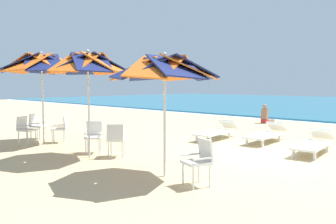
{
  "coord_description": "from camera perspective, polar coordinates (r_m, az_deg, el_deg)",
  "views": [
    {
      "loc": [
        4.22,
        -7.72,
        1.85
      ],
      "look_at": [
        -2.88,
        -0.25,
        1.0
      ],
      "focal_mm": 34.96,
      "sensor_mm": 36.0,
      "label": 1
    }
  ],
  "objects": [
    {
      "name": "ground_plane",
      "position": [
        8.99,
        14.67,
        -7.31
      ],
      "size": [
        80.0,
        80.0,
        0.0
      ],
      "primitive_type": "plane",
      "color": "#D3B784"
    },
    {
      "name": "beach_umbrella_0",
      "position": [
        6.53,
        -0.6,
        7.46
      ],
      "size": [
        2.22,
        2.22,
        2.5
      ],
      "color": "silver",
      "rests_on": "ground"
    },
    {
      "name": "plastic_chair_0",
      "position": [
        6.08,
        5.5,
        -8.15
      ],
      "size": [
        0.56,
        0.58,
        0.87
      ],
      "color": "white",
      "rests_on": "ground"
    },
    {
      "name": "beach_umbrella_1",
      "position": [
        8.52,
        -13.8,
        8.02
      ],
      "size": [
        2.17,
        2.17,
        2.74
      ],
      "color": "silver",
      "rests_on": "ground"
    },
    {
      "name": "plastic_chair_1",
      "position": [
        9.16,
        -12.82,
        -3.89
      ],
      "size": [
        0.63,
        0.63,
        0.87
      ],
      "color": "white",
      "rests_on": "ground"
    },
    {
      "name": "plastic_chair_2",
      "position": [
        8.48,
        -9.06,
        -4.52
      ],
      "size": [
        0.63,
        0.63,
        0.87
      ],
      "color": "white",
      "rests_on": "ground"
    },
    {
      "name": "beach_umbrella_2",
      "position": [
        11.12,
        -21.18,
        7.76
      ],
      "size": [
        2.6,
        2.6,
        2.9
      ],
      "color": "silver",
      "rests_on": "ground"
    },
    {
      "name": "plastic_chair_3",
      "position": [
        12.17,
        -21.9,
        -2.01
      ],
      "size": [
        0.61,
        0.59,
        0.87
      ],
      "color": "white",
      "rests_on": "ground"
    },
    {
      "name": "plastic_chair_4",
      "position": [
        11.08,
        -18.19,
        -2.54
      ],
      "size": [
        0.62,
        0.63,
        0.87
      ],
      "color": "white",
      "rests_on": "ground"
    },
    {
      "name": "plastic_chair_5",
      "position": [
        11.23,
        -23.62,
        -2.6
      ],
      "size": [
        0.61,
        0.59,
        0.87
      ],
      "color": "white",
      "rests_on": "ground"
    },
    {
      "name": "sun_lounger_0",
      "position": [
        9.71,
        24.04,
        -4.99
      ],
      "size": [
        0.8,
        2.19,
        0.62
      ],
      "color": "white",
      "rests_on": "ground"
    },
    {
      "name": "sun_lounger_1",
      "position": [
        11.04,
        16.8,
        -3.65
      ],
      "size": [
        0.72,
        2.17,
        0.62
      ],
      "color": "white",
      "rests_on": "ground"
    },
    {
      "name": "sun_lounger_2",
      "position": [
        11.32,
        8.5,
        -3.3
      ],
      "size": [
        0.8,
        2.19,
        0.62
      ],
      "color": "white",
      "rests_on": "ground"
    },
    {
      "name": "beachgoer_seated",
      "position": [
        16.7,
        16.72,
        -0.84
      ],
      "size": [
        0.3,
        0.93,
        0.92
      ],
      "color": "red",
      "rests_on": "ground"
    }
  ]
}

